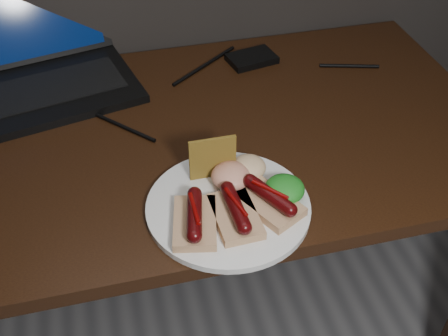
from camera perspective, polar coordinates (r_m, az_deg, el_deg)
name	(u,v)px	position (r m, az deg, el deg)	size (l,w,h in m)	color
desk	(162,169)	(1.20, -6.33, -0.10)	(1.40, 0.70, 0.75)	black
laptop	(39,62)	(1.34, -18.33, 10.21)	(0.44, 0.41, 0.25)	black
hard_drive	(252,59)	(1.38, 2.84, 11.05)	(0.11, 0.07, 0.02)	black
desk_cables	(150,94)	(1.26, -7.49, 7.49)	(0.99, 0.33, 0.01)	black
plate	(228,207)	(0.97, 0.43, -3.96)	(0.29, 0.29, 0.01)	silver
bread_sausage_left	(195,219)	(0.92, -2.99, -5.19)	(0.09, 0.13, 0.04)	#D8AC7F
bread_sausage_center	(235,212)	(0.93, 1.18, -4.51)	(0.07, 0.12, 0.04)	#D8AC7F
bread_sausage_right	(269,200)	(0.96, 4.61, -3.26)	(0.12, 0.13, 0.04)	#D8AC7F
crispbread	(213,158)	(1.00, -1.17, 1.04)	(0.09, 0.01, 0.09)	olive
salad_greens	(285,189)	(0.98, 6.18, -2.13)	(0.07, 0.07, 0.04)	#115310
salsa_mound	(231,176)	(0.99, 0.74, -0.81)	(0.07, 0.07, 0.04)	#A51018
coleslaw_mound	(248,167)	(1.02, 2.50, 0.08)	(0.06, 0.06, 0.04)	beige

